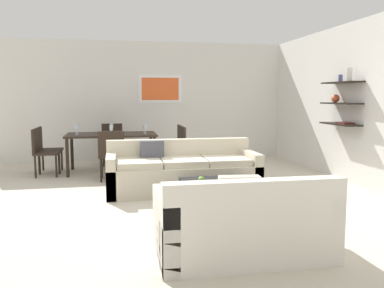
{
  "coord_description": "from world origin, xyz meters",
  "views": [
    {
      "loc": [
        -0.88,
        -5.72,
        1.47
      ],
      "look_at": [
        0.25,
        0.2,
        0.75
      ],
      "focal_mm": 37.46,
      "sensor_mm": 36.0,
      "label": 1
    }
  ],
  "objects_px": {
    "dining_chair_left_near": "(42,149)",
    "wine_glass_head": "(112,126)",
    "wine_glass_right_near": "(145,127)",
    "wine_glass_left_near": "(76,128)",
    "candle_jar": "(242,179)",
    "dining_chair_right_far": "(174,144)",
    "sofa_beige": "(182,172)",
    "wine_glass_right_far": "(144,127)",
    "dining_chair_left_far": "(46,146)",
    "dining_chair_head": "(112,141)",
    "dining_chair_right_near": "(177,146)",
    "wine_glass_left_far": "(77,128)",
    "coffee_table": "(226,198)",
    "wine_glass_foot": "(111,128)",
    "loveseat_white": "(242,224)",
    "apple_on_coffee_table": "(201,180)",
    "dining_table": "(112,137)",
    "decorative_bowl": "(234,180)",
    "dining_chair_foot": "(111,152)"
  },
  "relations": [
    {
      "from": "sofa_beige",
      "to": "wine_glass_right_far",
      "type": "relative_size",
      "value": 15.24
    },
    {
      "from": "dining_chair_right_near",
      "to": "apple_on_coffee_table",
      "type": "bearing_deg",
      "value": -92.62
    },
    {
      "from": "dining_chair_head",
      "to": "wine_glass_left_near",
      "type": "height_order",
      "value": "wine_glass_left_near"
    },
    {
      "from": "sofa_beige",
      "to": "wine_glass_head",
      "type": "height_order",
      "value": "wine_glass_head"
    },
    {
      "from": "dining_chair_left_near",
      "to": "loveseat_white",
      "type": "bearing_deg",
      "value": -59.62
    },
    {
      "from": "dining_chair_head",
      "to": "wine_glass_right_far",
      "type": "distance_m",
      "value": 1.05
    },
    {
      "from": "loveseat_white",
      "to": "wine_glass_right_far",
      "type": "relative_size",
      "value": 10.38
    },
    {
      "from": "dining_chair_left_near",
      "to": "wine_glass_left_far",
      "type": "xyz_separation_m",
      "value": [
        0.61,
        0.32,
        0.37
      ]
    },
    {
      "from": "coffee_table",
      "to": "dining_chair_right_near",
      "type": "bearing_deg",
      "value": 93.71
    },
    {
      "from": "apple_on_coffee_table",
      "to": "wine_glass_foot",
      "type": "height_order",
      "value": "wine_glass_foot"
    },
    {
      "from": "candle_jar",
      "to": "dining_chair_left_far",
      "type": "xyz_separation_m",
      "value": [
        -2.93,
        3.25,
        0.08
      ]
    },
    {
      "from": "apple_on_coffee_table",
      "to": "wine_glass_left_near",
      "type": "relative_size",
      "value": 0.46
    },
    {
      "from": "loveseat_white",
      "to": "wine_glass_right_near",
      "type": "xyz_separation_m",
      "value": [
        -0.58,
        4.32,
        0.59
      ]
    },
    {
      "from": "candle_jar",
      "to": "dining_chair_right_far",
      "type": "relative_size",
      "value": 0.09
    },
    {
      "from": "sofa_beige",
      "to": "wine_glass_right_far",
      "type": "bearing_deg",
      "value": 102.78
    },
    {
      "from": "wine_glass_right_near",
      "to": "wine_glass_left_near",
      "type": "distance_m",
      "value": 1.29
    },
    {
      "from": "wine_glass_right_near",
      "to": "wine_glass_left_far",
      "type": "bearing_deg",
      "value": 170.05
    },
    {
      "from": "dining_chair_head",
      "to": "decorative_bowl",
      "type": "bearing_deg",
      "value": -68.56
    },
    {
      "from": "decorative_bowl",
      "to": "dining_chair_right_near",
      "type": "height_order",
      "value": "dining_chair_right_near"
    },
    {
      "from": "candle_jar",
      "to": "dining_chair_left_near",
      "type": "xyz_separation_m",
      "value": [
        -2.93,
        2.84,
        0.08
      ]
    },
    {
      "from": "sofa_beige",
      "to": "dining_chair_left_near",
      "type": "xyz_separation_m",
      "value": [
        -2.34,
        1.62,
        0.21
      ]
    },
    {
      "from": "loveseat_white",
      "to": "wine_glass_head",
      "type": "height_order",
      "value": "wine_glass_head"
    },
    {
      "from": "wine_glass_foot",
      "to": "wine_glass_left_far",
      "type": "height_order",
      "value": "wine_glass_foot"
    },
    {
      "from": "loveseat_white",
      "to": "dining_chair_right_far",
      "type": "distance_m",
      "value": 4.65
    },
    {
      "from": "wine_glass_left_far",
      "to": "wine_glass_right_near",
      "type": "bearing_deg",
      "value": -9.95
    },
    {
      "from": "wine_glass_foot",
      "to": "sofa_beige",
      "type": "bearing_deg",
      "value": -52.73
    },
    {
      "from": "coffee_table",
      "to": "wine_glass_right_near",
      "type": "xyz_separation_m",
      "value": [
        -0.8,
        2.97,
        0.69
      ]
    },
    {
      "from": "coffee_table",
      "to": "wine_glass_right_near",
      "type": "height_order",
      "value": "wine_glass_right_near"
    },
    {
      "from": "dining_chair_left_near",
      "to": "wine_glass_head",
      "type": "xyz_separation_m",
      "value": [
        1.26,
        0.6,
        0.36
      ]
    },
    {
      "from": "decorative_bowl",
      "to": "dining_chair_head",
      "type": "relative_size",
      "value": 0.44
    },
    {
      "from": "dining_chair_head",
      "to": "wine_glass_head",
      "type": "relative_size",
      "value": 5.01
    },
    {
      "from": "dining_chair_right_near",
      "to": "wine_glass_left_near",
      "type": "distance_m",
      "value": 1.94
    },
    {
      "from": "dining_chair_head",
      "to": "wine_glass_head",
      "type": "bearing_deg",
      "value": -90.0
    },
    {
      "from": "dining_chair_right_near",
      "to": "dining_chair_left_far",
      "type": "xyz_separation_m",
      "value": [
        -2.52,
        0.41,
        0.0
      ]
    },
    {
      "from": "candle_jar",
      "to": "dining_chair_right_near",
      "type": "xyz_separation_m",
      "value": [
        -0.41,
        2.84,
        0.08
      ]
    },
    {
      "from": "dining_chair_foot",
      "to": "dining_chair_left_near",
      "type": "height_order",
      "value": "same"
    },
    {
      "from": "dining_table",
      "to": "sofa_beige",
      "type": "bearing_deg",
      "value": -59.24
    },
    {
      "from": "dining_table",
      "to": "dining_chair_left_near",
      "type": "height_order",
      "value": "dining_chair_left_near"
    },
    {
      "from": "loveseat_white",
      "to": "coffee_table",
      "type": "distance_m",
      "value": 1.38
    },
    {
      "from": "dining_chair_right_near",
      "to": "wine_glass_left_far",
      "type": "bearing_deg",
      "value": 170.5
    },
    {
      "from": "candle_jar",
      "to": "apple_on_coffee_table",
      "type": "height_order",
      "value": "apple_on_coffee_table"
    },
    {
      "from": "dining_chair_left_near",
      "to": "dining_chair_right_near",
      "type": "height_order",
      "value": "same"
    },
    {
      "from": "loveseat_white",
      "to": "wine_glass_left_near",
      "type": "distance_m",
      "value": 4.75
    },
    {
      "from": "dining_table",
      "to": "dining_chair_right_near",
      "type": "xyz_separation_m",
      "value": [
        1.26,
        -0.21,
        -0.17
      ]
    },
    {
      "from": "decorative_bowl",
      "to": "wine_glass_left_far",
      "type": "bearing_deg",
      "value": 124.52
    },
    {
      "from": "candle_jar",
      "to": "wine_glass_left_far",
      "type": "distance_m",
      "value": 3.94
    },
    {
      "from": "dining_table",
      "to": "dining_chair_right_far",
      "type": "bearing_deg",
      "value": 9.27
    },
    {
      "from": "dining_chair_head",
      "to": "wine_glass_right_near",
      "type": "distance_m",
      "value": 1.23
    },
    {
      "from": "coffee_table",
      "to": "wine_glass_right_near",
      "type": "bearing_deg",
      "value": 105.1
    },
    {
      "from": "dining_chair_left_near",
      "to": "dining_chair_left_far",
      "type": "distance_m",
      "value": 0.41
    }
  ]
}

